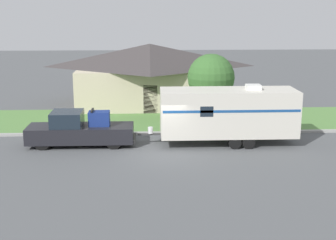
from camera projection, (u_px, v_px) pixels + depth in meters
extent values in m
plane|color=#515456|center=(163.00, 153.00, 24.82)|extent=(120.00, 120.00, 0.00)
cube|color=#999993|center=(161.00, 133.00, 28.45)|extent=(80.00, 0.30, 0.14)
cube|color=#568442|center=(159.00, 120.00, 32.00)|extent=(80.00, 7.00, 0.03)
cube|color=beige|center=(150.00, 85.00, 37.08)|extent=(10.93, 7.43, 2.97)
pyramid|color=#3D3838|center=(150.00, 55.00, 36.52)|extent=(11.81, 8.02, 1.77)
cube|color=#4C3828|center=(150.00, 100.00, 33.61)|extent=(1.00, 0.06, 2.10)
cylinder|color=black|center=(42.00, 142.00, 25.25)|extent=(0.89, 0.28, 0.89)
cylinder|color=black|center=(48.00, 134.00, 26.75)|extent=(0.89, 0.28, 0.89)
cylinder|color=black|center=(114.00, 141.00, 25.42)|extent=(0.89, 0.28, 0.89)
cylinder|color=black|center=(115.00, 134.00, 26.92)|extent=(0.89, 0.28, 0.89)
cube|color=black|center=(57.00, 134.00, 25.97)|extent=(3.25, 1.91, 0.88)
cube|color=#19232D|center=(67.00, 119.00, 25.80)|extent=(1.69, 1.75, 0.82)
cube|color=black|center=(110.00, 133.00, 26.10)|extent=(2.60, 1.91, 0.88)
cube|color=#333333|center=(134.00, 138.00, 26.24)|extent=(0.12, 1.72, 0.20)
cube|color=navy|center=(99.00, 119.00, 25.88)|extent=(1.15, 0.80, 0.80)
cube|color=black|center=(92.00, 110.00, 25.75)|extent=(0.10, 0.88, 0.08)
cylinder|color=black|center=(235.00, 143.00, 25.43)|extent=(0.68, 0.22, 0.68)
cylinder|color=black|center=(228.00, 132.00, 27.53)|extent=(0.68, 0.22, 0.68)
cylinder|color=black|center=(249.00, 143.00, 25.47)|extent=(0.68, 0.22, 0.68)
cylinder|color=black|center=(241.00, 132.00, 27.56)|extent=(0.68, 0.22, 0.68)
cube|color=beige|center=(228.00, 112.00, 26.12)|extent=(7.55, 2.44, 2.54)
cube|color=navy|center=(232.00, 111.00, 24.86)|extent=(7.40, 0.01, 0.14)
cube|color=#383838|center=(149.00, 134.00, 26.22)|extent=(1.29, 0.12, 0.10)
cylinder|color=silver|center=(150.00, 130.00, 26.17)|extent=(0.28, 0.28, 0.36)
cube|color=silver|center=(253.00, 87.00, 25.85)|extent=(0.80, 0.68, 0.28)
cube|color=#19232D|center=(207.00, 112.00, 24.80)|extent=(0.70, 0.01, 0.56)
cylinder|color=brown|center=(220.00, 122.00, 29.27)|extent=(0.09, 0.09, 1.05)
cube|color=black|center=(221.00, 112.00, 29.12)|extent=(0.48, 0.20, 0.22)
cylinder|color=brown|center=(210.00, 109.00, 30.98)|extent=(0.24, 0.24, 1.91)
sphere|color=#38662D|center=(211.00, 77.00, 30.48)|extent=(3.08, 3.08, 3.08)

